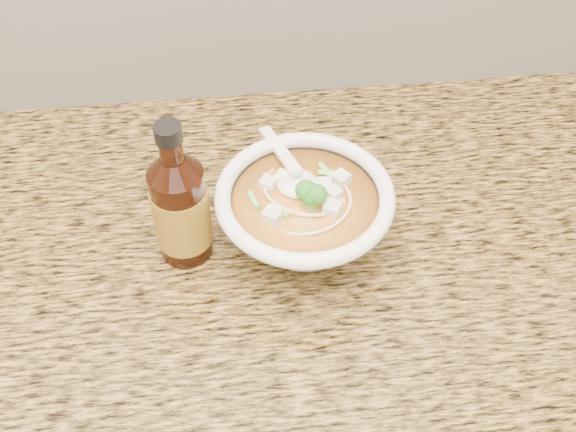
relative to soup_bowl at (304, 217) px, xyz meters
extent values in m
cube|color=#371E10|center=(-0.19, 0.00, -0.52)|extent=(4.00, 0.65, 0.86)
cube|color=olive|center=(-0.19, 0.00, -0.07)|extent=(4.00, 0.68, 0.04)
cylinder|color=white|center=(0.00, 0.00, -0.05)|extent=(0.09, 0.09, 0.01)
torus|color=white|center=(0.00, 0.00, 0.04)|extent=(0.21, 0.21, 0.02)
torus|color=beige|center=(0.01, 0.01, 0.03)|extent=(0.11, 0.11, 0.00)
torus|color=beige|center=(-0.02, -0.01, 0.03)|extent=(0.11, 0.11, 0.00)
torus|color=beige|center=(0.00, 0.01, 0.03)|extent=(0.09, 0.09, 0.00)
torus|color=beige|center=(-0.01, 0.02, 0.03)|extent=(0.14, 0.14, 0.00)
torus|color=beige|center=(0.01, 0.01, 0.02)|extent=(0.10, 0.10, 0.00)
torus|color=beige|center=(-0.01, 0.01, 0.02)|extent=(0.13, 0.13, 0.00)
torus|color=beige|center=(0.00, 0.01, 0.02)|extent=(0.07, 0.07, 0.00)
torus|color=beige|center=(-0.01, 0.01, 0.02)|extent=(0.09, 0.09, 0.00)
cube|color=silver|center=(-0.04, -0.02, 0.04)|extent=(0.02, 0.02, 0.02)
cube|color=silver|center=(0.00, 0.04, 0.04)|extent=(0.02, 0.02, 0.02)
cube|color=silver|center=(0.00, 0.06, 0.04)|extent=(0.02, 0.02, 0.02)
cube|color=silver|center=(-0.04, 0.02, 0.04)|extent=(0.02, 0.02, 0.02)
cube|color=silver|center=(0.00, 0.05, 0.04)|extent=(0.02, 0.02, 0.02)
cube|color=silver|center=(-0.02, 0.02, 0.04)|extent=(0.02, 0.02, 0.01)
cube|color=silver|center=(0.01, -0.02, 0.04)|extent=(0.02, 0.02, 0.02)
cube|color=silver|center=(-0.04, -0.02, 0.04)|extent=(0.02, 0.02, 0.02)
cube|color=silver|center=(-0.05, -0.02, 0.04)|extent=(0.02, 0.02, 0.02)
ellipsoid|color=#196014|center=(0.01, -0.01, 0.05)|extent=(0.04, 0.04, 0.04)
cylinder|color=#7AD251|center=(0.00, -0.05, 0.04)|extent=(0.02, 0.02, 0.01)
cylinder|color=#7AD251|center=(0.01, 0.04, 0.04)|extent=(0.01, 0.02, 0.01)
cylinder|color=#7AD251|center=(-0.04, 0.01, 0.04)|extent=(0.02, 0.02, 0.01)
cylinder|color=#7AD251|center=(0.03, -0.02, 0.04)|extent=(0.02, 0.02, 0.01)
cylinder|color=#7AD251|center=(-0.02, 0.02, 0.04)|extent=(0.02, 0.02, 0.01)
ellipsoid|color=white|center=(-0.01, 0.02, 0.04)|extent=(0.05, 0.05, 0.02)
cube|color=white|center=(-0.02, 0.08, 0.04)|extent=(0.05, 0.11, 0.03)
cylinder|color=#3B1408|center=(-0.15, 0.01, 0.02)|extent=(0.08, 0.08, 0.14)
cylinder|color=#3B1408|center=(-0.15, 0.01, 0.12)|extent=(0.03, 0.03, 0.03)
cylinder|color=black|center=(-0.15, 0.01, 0.15)|extent=(0.04, 0.04, 0.02)
cylinder|color=red|center=(-0.15, 0.01, 0.01)|extent=(0.09, 0.09, 0.08)
camera|label=1|loc=(-0.08, -0.57, 0.66)|focal=45.00mm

